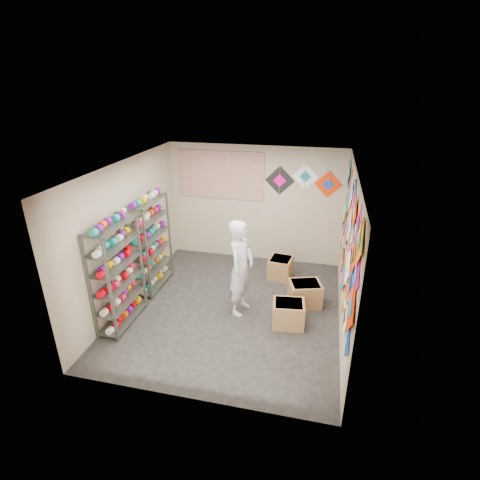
% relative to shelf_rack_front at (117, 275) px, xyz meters
% --- Properties ---
extents(ground, '(4.50, 4.50, 0.00)m').
position_rel_shelf_rack_front_xyz_m(ground, '(1.78, 0.85, -0.95)').
color(ground, black).
extents(room_walls, '(4.50, 4.50, 4.50)m').
position_rel_shelf_rack_front_xyz_m(room_walls, '(1.78, 0.85, 0.69)').
color(room_walls, tan).
rests_on(room_walls, ground).
extents(shelf_rack_front, '(0.40, 1.10, 1.90)m').
position_rel_shelf_rack_front_xyz_m(shelf_rack_front, '(0.00, 0.00, 0.00)').
color(shelf_rack_front, '#4C5147').
rests_on(shelf_rack_front, ground).
extents(shelf_rack_back, '(0.40, 1.10, 1.90)m').
position_rel_shelf_rack_front_xyz_m(shelf_rack_back, '(0.00, 1.30, 0.00)').
color(shelf_rack_back, '#4C5147').
rests_on(shelf_rack_back, ground).
extents(string_spools, '(0.12, 2.36, 0.12)m').
position_rel_shelf_rack_front_xyz_m(string_spools, '(-0.00, 0.65, 0.10)').
color(string_spools, red).
rests_on(string_spools, ground).
extents(kite_wall_display, '(0.06, 4.35, 2.02)m').
position_rel_shelf_rack_front_xyz_m(kite_wall_display, '(3.76, 0.79, 0.70)').
color(kite_wall_display, '#133AB4').
rests_on(kite_wall_display, room_walls).
extents(back_wall_kites, '(1.68, 0.02, 0.74)m').
position_rel_shelf_rack_front_xyz_m(back_wall_kites, '(2.82, 3.09, 1.03)').
color(back_wall_kites, black).
rests_on(back_wall_kites, room_walls).
extents(poster, '(2.00, 0.01, 1.10)m').
position_rel_shelf_rack_front_xyz_m(poster, '(0.98, 3.08, 1.05)').
color(poster, '#824494').
rests_on(poster, room_walls).
extents(shopkeeper, '(0.82, 0.68, 1.81)m').
position_rel_shelf_rack_front_xyz_m(shopkeeper, '(1.97, 0.82, -0.05)').
color(shopkeeper, silver).
rests_on(shopkeeper, ground).
extents(carton_a, '(0.60, 0.52, 0.46)m').
position_rel_shelf_rack_front_xyz_m(carton_a, '(2.89, 0.57, -0.72)').
color(carton_a, olive).
rests_on(carton_a, ground).
extents(carton_b, '(0.70, 0.63, 0.48)m').
position_rel_shelf_rack_front_xyz_m(carton_b, '(3.12, 1.28, -0.71)').
color(carton_b, olive).
rests_on(carton_b, ground).
extents(carton_c, '(0.53, 0.57, 0.45)m').
position_rel_shelf_rack_front_xyz_m(carton_c, '(2.53, 2.27, -0.72)').
color(carton_c, olive).
rests_on(carton_c, ground).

